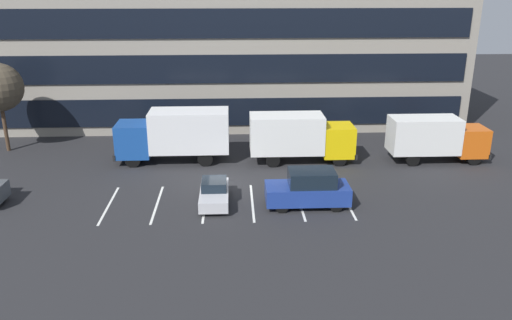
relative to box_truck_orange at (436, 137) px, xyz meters
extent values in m
plane|color=#262628|center=(-14.81, -4.13, -1.83)|extent=(120.00, 120.00, 0.00)
cube|color=gray|center=(-14.81, 13.87, 5.37)|extent=(41.03, 12.70, 14.40)
cube|color=black|center=(-14.81, 7.46, 0.15)|extent=(39.39, 0.16, 2.30)
cube|color=black|center=(-14.81, 7.46, 3.75)|extent=(39.39, 0.16, 2.30)
cube|color=black|center=(-14.81, 7.46, 7.35)|extent=(39.39, 0.16, 2.30)
cube|color=silver|center=(-21.81, -6.77, -1.83)|extent=(0.14, 5.40, 0.01)
cube|color=silver|center=(-19.01, -6.77, -1.83)|extent=(0.14, 5.40, 0.01)
cube|color=silver|center=(-16.21, -6.77, -1.83)|extent=(0.14, 5.40, 0.01)
cube|color=silver|center=(-13.41, -6.77, -1.83)|extent=(0.14, 5.40, 0.01)
cube|color=silver|center=(-10.61, -6.77, -1.83)|extent=(0.14, 5.40, 0.01)
cube|color=silver|center=(-7.81, -6.77, -1.83)|extent=(0.14, 5.40, 0.01)
cube|color=#D85914|center=(2.55, 0.00, -0.34)|extent=(2.04, 2.23, 2.04)
cube|color=black|center=(3.55, 0.00, 0.06)|extent=(0.06, 1.87, 0.90)
cube|color=white|center=(-0.89, 0.00, 0.17)|extent=(4.83, 2.32, 2.51)
cube|color=black|center=(3.62, 0.00, -1.23)|extent=(0.19, 2.23, 0.37)
cylinder|color=black|center=(2.55, 0.96, -1.37)|extent=(0.93, 0.28, 0.93)
cylinder|color=black|center=(2.55, -0.96, -1.37)|extent=(0.93, 0.28, 0.93)
cylinder|color=black|center=(-1.85, 0.96, -1.37)|extent=(0.93, 0.28, 0.93)
cylinder|color=black|center=(-1.85, -0.96, -1.37)|extent=(0.93, 0.28, 0.93)
cube|color=yellow|center=(-7.02, 0.32, -0.24)|extent=(2.19, 2.39, 2.19)
cube|color=black|center=(-5.94, 0.32, 0.20)|extent=(0.06, 2.00, 0.96)
cube|color=white|center=(-10.70, 0.32, 0.31)|extent=(5.17, 2.49, 2.69)
cube|color=black|center=(-5.87, 0.32, -1.18)|extent=(0.20, 2.39, 0.40)
cylinder|color=black|center=(-7.02, 1.34, -1.33)|extent=(0.99, 0.30, 0.99)
cylinder|color=black|center=(-7.02, -0.71, -1.33)|extent=(0.99, 0.30, 0.99)
cylinder|color=black|center=(-11.73, 1.34, -1.33)|extent=(0.99, 0.30, 0.99)
cylinder|color=black|center=(-11.73, -0.71, -1.33)|extent=(0.99, 0.30, 0.99)
cube|color=#194799|center=(-21.55, 0.82, -0.12)|extent=(2.35, 2.57, 2.35)
cube|color=black|center=(-22.71, 0.82, 0.35)|extent=(0.06, 2.16, 1.04)
cube|color=white|center=(-17.59, 0.82, 0.47)|extent=(5.57, 2.68, 2.89)
cube|color=black|center=(-22.78, 0.82, -1.13)|extent=(0.21, 2.57, 0.43)
cylinder|color=black|center=(-21.55, -0.28, -1.30)|extent=(1.07, 0.32, 1.07)
cylinder|color=black|center=(-21.55, 1.92, -1.30)|extent=(1.07, 0.32, 1.07)
cylinder|color=black|center=(-16.48, -0.28, -1.30)|extent=(1.07, 0.32, 1.07)
cylinder|color=black|center=(-16.48, 1.92, -1.30)|extent=(1.07, 0.32, 1.07)
cube|color=navy|center=(-10.26, -7.37, -1.04)|extent=(4.82, 2.04, 1.00)
cube|color=black|center=(-10.02, -7.37, -0.10)|extent=(2.65, 1.80, 0.89)
cylinder|color=black|center=(-11.80, -8.26, -1.47)|extent=(0.71, 0.23, 0.71)
cylinder|color=black|center=(-11.80, -6.47, -1.47)|extent=(0.71, 0.23, 0.71)
cylinder|color=black|center=(-8.72, -8.26, -1.47)|extent=(0.71, 0.23, 0.71)
cylinder|color=black|center=(-8.72, -6.47, -1.47)|extent=(0.71, 0.23, 0.71)
cube|color=silver|center=(-15.64, -6.79, -1.29)|extent=(1.65, 3.94, 0.64)
cube|color=black|center=(-15.64, -6.60, -0.69)|extent=(1.45, 1.66, 0.55)
cylinder|color=black|center=(-14.93, -8.05, -1.56)|extent=(0.20, 0.55, 0.55)
cylinder|color=black|center=(-16.35, -8.05, -1.56)|extent=(0.20, 0.55, 0.55)
cylinder|color=black|center=(-14.93, -5.53, -1.56)|extent=(0.20, 0.55, 0.55)
cylinder|color=black|center=(-16.35, -5.53, -1.56)|extent=(0.20, 0.55, 0.55)
cylinder|color=#473323|center=(-31.81, 3.89, -0.07)|extent=(0.28, 0.28, 3.52)
camera|label=1|loc=(-14.47, -34.56, 10.58)|focal=36.04mm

